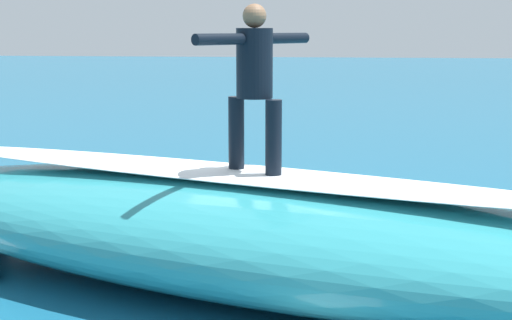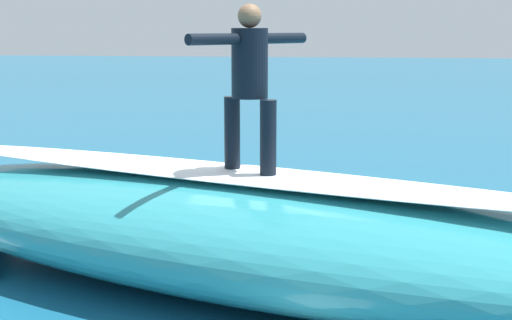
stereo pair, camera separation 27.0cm
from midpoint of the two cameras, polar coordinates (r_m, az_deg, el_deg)
name	(u,v)px [view 1 (the left image)]	position (r m, az deg, el deg)	size (l,w,h in m)	color
ground_plane	(278,237)	(9.96, 0.83, -5.74)	(120.00, 120.00, 0.00)	#196084
wave_crest	(242,232)	(7.98, -2.05, -5.41)	(9.63, 2.76, 1.15)	teal
wave_foam_lip	(241,174)	(7.84, -2.08, -1.05)	(8.19, 0.97, 0.08)	white
surfboard_riding	(255,176)	(7.77, -1.10, -1.21)	(2.29, 0.46, 0.06)	#EAE5C6
surfer_riding	(255,76)	(7.64, -1.13, 6.26)	(1.01, 1.37, 1.69)	black
surfboard_paddling	(257,210)	(11.22, -0.62, -3.76)	(2.31, 0.54, 0.07)	silver
surfer_paddling	(260,197)	(11.30, -0.39, -2.81)	(0.61, 1.66, 0.30)	black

